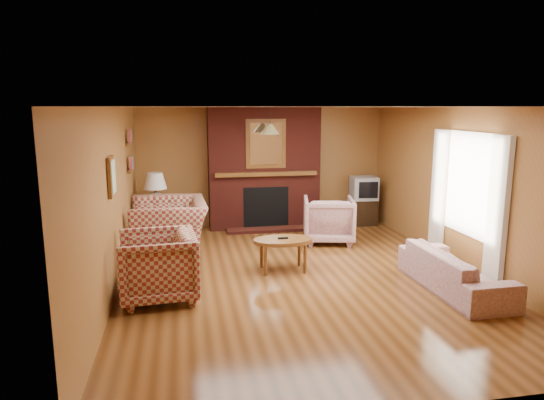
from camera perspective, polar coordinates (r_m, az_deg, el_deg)
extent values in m
plane|color=#4F2B10|center=(7.11, 3.13, -8.84)|extent=(6.50, 6.50, 0.00)
plane|color=white|center=(6.69, 3.35, 10.89)|extent=(6.50, 6.50, 0.00)
plane|color=olive|center=(9.95, -1.21, 3.97)|extent=(6.50, 0.00, 6.50)
plane|color=olive|center=(3.81, 15.00, -7.78)|extent=(6.50, 0.00, 6.50)
plane|color=olive|center=(6.67, -18.11, 0.00)|extent=(0.00, 6.50, 6.50)
plane|color=olive|center=(7.78, 21.44, 1.27)|extent=(0.00, 6.50, 6.50)
cube|color=#501811|center=(9.71, -0.97, 3.79)|extent=(2.20, 0.50, 2.40)
cube|color=black|center=(9.61, -0.73, -0.82)|extent=(0.90, 0.06, 0.80)
cube|color=#501811|center=(9.54, -0.55, -3.49)|extent=(1.60, 0.35, 0.06)
cube|color=brown|center=(9.45, -0.70, 3.12)|extent=(2.00, 0.18, 0.08)
cube|color=brown|center=(9.42, -0.74, 6.64)|extent=(0.78, 0.05, 0.95)
cube|color=white|center=(9.39, -0.71, 6.62)|extent=(0.62, 0.02, 0.80)
cube|color=beige|center=(6.99, 25.01, -1.26)|extent=(0.08, 0.35, 2.00)
cube|color=beige|center=(8.24, 19.01, 0.87)|extent=(0.08, 0.35, 2.00)
cube|color=white|center=(7.58, 22.15, 1.76)|extent=(0.03, 1.10, 1.50)
cube|color=brown|center=(8.51, -16.35, 3.37)|extent=(0.06, 0.55, 0.04)
cube|color=brown|center=(8.47, -16.52, 6.39)|extent=(0.06, 0.55, 0.04)
cube|color=brown|center=(6.32, -18.38, 2.62)|extent=(0.04, 0.40, 0.50)
cube|color=beige|center=(6.31, -18.15, 2.63)|extent=(0.01, 0.32, 0.42)
cylinder|color=black|center=(8.95, -0.24, 9.75)|extent=(0.01, 0.01, 0.35)
cone|color=tan|center=(8.95, -0.24, 8.34)|extent=(0.36, 0.36, 0.18)
imported|color=maroon|center=(8.20, -12.00, -3.12)|extent=(1.25, 1.42, 0.89)
imported|color=maroon|center=(6.30, -13.31, -7.58)|extent=(1.02, 1.00, 0.87)
imported|color=#C2B296|center=(6.92, 20.68, -7.76)|extent=(0.75, 1.86, 0.54)
imported|color=#C2B296|center=(8.77, 6.67, -2.30)|extent=(1.05, 1.07, 0.82)
ellipsoid|color=brown|center=(7.16, 1.30, -4.79)|extent=(0.88, 0.54, 0.05)
cube|color=black|center=(7.15, 1.30, -4.50)|extent=(0.15, 0.05, 0.02)
cylinder|color=brown|center=(7.45, 3.24, -6.13)|extent=(0.05, 0.05, 0.44)
cylinder|color=brown|center=(7.34, -1.25, -6.39)|extent=(0.05, 0.05, 0.44)
cylinder|color=brown|center=(7.13, 3.91, -6.94)|extent=(0.05, 0.05, 0.44)
cylinder|color=brown|center=(7.01, -0.78, -7.23)|extent=(0.05, 0.05, 0.44)
cube|color=brown|center=(9.21, -13.37, -2.78)|extent=(0.44, 0.44, 0.54)
sphere|color=silver|center=(9.12, -13.49, -0.11)|extent=(0.33, 0.33, 0.33)
cylinder|color=black|center=(9.09, -13.55, 1.04)|extent=(0.03, 0.03, 0.10)
cone|color=silver|center=(9.06, -13.60, 2.21)|extent=(0.42, 0.42, 0.29)
cube|color=black|center=(10.21, 10.65, -1.36)|extent=(0.49, 0.45, 0.53)
cube|color=#999CA0|center=(10.12, 10.75, 1.40)|extent=(0.55, 0.53, 0.47)
cube|color=black|center=(9.89, 11.28, 1.16)|extent=(0.39, 0.06, 0.33)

